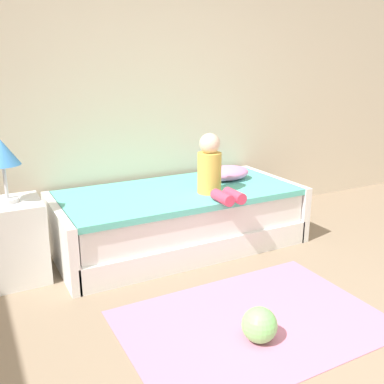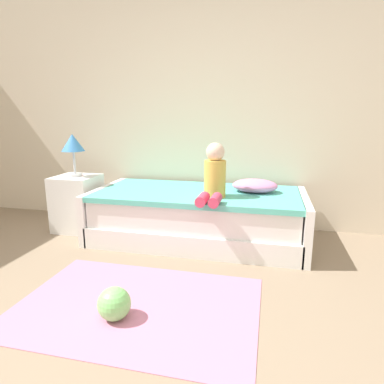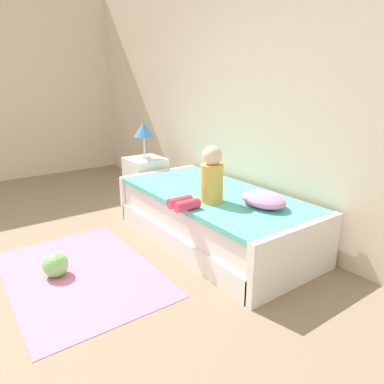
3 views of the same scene
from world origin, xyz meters
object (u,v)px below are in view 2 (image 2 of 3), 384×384
Objects in this scene: nightstand at (78,203)px; child_figure at (214,176)px; toy_ball at (114,304)px; pillow at (255,186)px; table_lamp at (73,145)px; bed at (198,216)px.

nightstand is 1.62m from child_figure.
toy_ball is at bearing -51.95° from nightstand.
pillow is at bearing 3.30° from nightstand.
bed is at bearing 0.42° from table_lamp.
nightstand is 1.18× the size of child_figure.
pillow is 1.80m from toy_ball.
toy_ball is at bearing -108.17° from child_figure.
table_lamp reaches higher than bed.
nightstand is 0.64m from table_lamp.
bed is 4.80× the size of pillow.
table_lamp is at bearing -176.70° from pillow.
bed is 3.52× the size of nightstand.
nightstand reaches higher than bed.
toy_ball is at bearing -98.03° from bed.
child_figure is (0.20, -0.23, 0.46)m from bed.
bed is 0.55m from child_figure.
child_figure is at bearing -8.03° from nightstand.
table_lamp is 0.88× the size of child_figure.
table_lamp reaches higher than pillow.
nightstand is (-1.35, -0.01, 0.05)m from bed.
child_figure is (1.55, -0.22, 0.40)m from nightstand.
table_lamp is at bearing 171.97° from child_figure.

